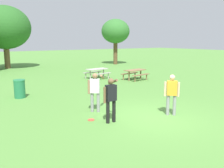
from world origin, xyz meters
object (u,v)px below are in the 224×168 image
at_px(picnic_table_near, 135,72).
at_px(tree_slender_mid, 115,32).
at_px(person_catcher, 172,92).
at_px(picnic_table_far, 97,71).
at_px(person_bystander, 111,97).
at_px(person_thrower, 95,89).
at_px(tree_far_right, 5,28).
at_px(trash_can_beside_table, 20,89).
at_px(frisbee, 91,120).

xyz_separation_m(picnic_table_near, tree_slender_mid, (5.42, 10.50, 3.38)).
distance_m(person_catcher, picnic_table_far, 9.94).
relative_size(person_bystander, picnic_table_far, 0.86).
distance_m(person_thrower, tree_far_right, 19.00).
bearing_deg(picnic_table_far, picnic_table_near, -45.89).
distance_m(person_catcher, tree_far_right, 21.17).
bearing_deg(tree_slender_mid, picnic_table_near, -117.31).
bearing_deg(trash_can_beside_table, picnic_table_far, 26.61).
relative_size(frisbee, tree_far_right, 0.04).
height_order(person_thrower, tree_far_right, tree_far_right).
distance_m(trash_can_beside_table, tree_slender_mid, 18.57).
bearing_deg(tree_far_right, tree_slender_mid, -12.94).
distance_m(picnic_table_far, trash_can_beside_table, 7.33).
height_order(frisbee, tree_far_right, tree_far_right).
bearing_deg(person_catcher, picnic_table_far, 77.18).
bearing_deg(tree_far_right, picnic_table_far, -68.24).
bearing_deg(person_catcher, picnic_table_near, 60.51).
bearing_deg(trash_can_beside_table, tree_far_right, 81.63).
relative_size(person_bystander, picnic_table_near, 0.86).
distance_m(picnic_table_near, tree_far_right, 15.19).
bearing_deg(trash_can_beside_table, person_catcher, -55.85).
bearing_deg(picnic_table_far, tree_far_right, 111.76).
bearing_deg(trash_can_beside_table, person_thrower, -64.85).
xyz_separation_m(picnic_table_near, trash_can_beside_table, (-8.62, -1.15, -0.08)).
relative_size(person_catcher, trash_can_beside_table, 1.71).
bearing_deg(picnic_table_far, tree_slender_mid, 48.18).
xyz_separation_m(person_catcher, trash_can_beside_table, (-4.35, 6.41, -0.46)).
xyz_separation_m(person_catcher, tree_slender_mid, (9.69, 18.06, 3.00)).
relative_size(person_catcher, picnic_table_near, 0.86).
relative_size(person_bystander, tree_slender_mid, 0.30).
bearing_deg(person_bystander, picnic_table_near, 45.75).
bearing_deg(tree_slender_mid, person_catcher, -118.23).
xyz_separation_m(person_thrower, person_catcher, (2.31, -2.07, -0.02)).
bearing_deg(person_bystander, tree_slender_mid, 55.06).
bearing_deg(picnic_table_near, frisbee, -138.85).
xyz_separation_m(person_thrower, picnic_table_near, (6.58, 5.48, -0.40)).
distance_m(picnic_table_far, tree_far_right, 12.50).
distance_m(frisbee, tree_far_right, 20.04).
xyz_separation_m(person_thrower, person_bystander, (-0.19, -1.47, 0.00)).
relative_size(person_thrower, trash_can_beside_table, 1.71).
xyz_separation_m(picnic_table_far, tree_far_right, (-4.43, 11.11, 3.64)).
relative_size(picnic_table_far, trash_can_beside_table, 1.98).
height_order(frisbee, picnic_table_near, picnic_table_near).
height_order(person_catcher, tree_slender_mid, tree_slender_mid).
distance_m(person_bystander, picnic_table_near, 9.71).
bearing_deg(frisbee, trash_can_beside_table, 104.69).
distance_m(person_bystander, tree_far_right, 20.45).
relative_size(person_thrower, person_catcher, 1.00).
distance_m(tree_far_right, tree_slender_mid, 12.24).
height_order(picnic_table_near, trash_can_beside_table, trash_can_beside_table).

